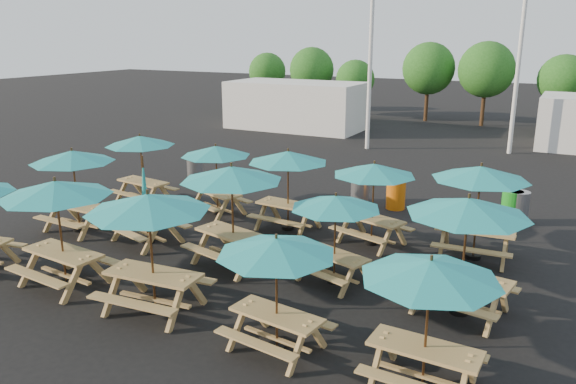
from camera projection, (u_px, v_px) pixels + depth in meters
The scene contains 29 objects.
ground at pixel (263, 244), 15.37m from camera, with size 120.00×120.00×0.00m, color black.
picnic_unit_1 at pixel (73, 160), 15.85m from camera, with size 2.46×2.46×2.40m.
picnic_unit_2 at pixel (140, 144), 18.56m from camera, with size 2.55×2.55×2.33m.
picnic_unit_3 at pixel (56, 194), 12.25m from camera, with size 2.66×2.66×2.49m.
picnic_unit_4 at pixel (146, 207), 15.24m from camera, with size 2.29×2.13×2.44m.
picnic_unit_5 at pixel (216, 154), 17.41m from camera, with size 2.77×2.77×2.22m.
picnic_unit_6 at pixel (148, 209), 11.06m from camera, with size 2.67×2.67×2.54m.
picnic_unit_7 at pixel (232, 179), 13.38m from camera, with size 2.99×2.99×2.54m.
picnic_unit_8 at pixel (288, 161), 15.97m from camera, with size 2.50×2.50×2.36m.
picnic_unit_9 at pixel (276, 252), 9.70m from camera, with size 2.40×2.40×2.17m.
picnic_unit_10 at pixel (336, 206), 12.50m from camera, with size 2.57×2.57×2.10m.
picnic_unit_11 at pixel (374, 174), 14.83m from camera, with size 2.79×2.79×2.27m.
picnic_unit_12 at pixel (430, 276), 8.57m from camera, with size 2.30×2.30×2.25m.
picnic_unit_13 at pixel (468, 212), 10.97m from camera, with size 2.79×2.79×2.49m.
picnic_unit_14 at pixel (480, 178), 13.79m from camera, with size 2.51×2.51×2.44m.
waste_bin_0 at pixel (195, 169), 21.74m from camera, with size 0.62×0.62×1.00m, color gray.
waste_bin_1 at pixel (360, 188), 19.10m from camera, with size 0.62×0.62×1.00m, color gray.
waste_bin_2 at pixel (396, 194), 18.35m from camera, with size 0.62×0.62×1.00m, color #DA640C.
waste_bin_3 at pixel (512, 207), 16.97m from camera, with size 0.62×0.62×1.00m, color #1A9120.
waste_bin_4 at pixel (518, 208), 16.91m from camera, with size 0.62×0.62×1.00m, color gray.
mast_0 at pixel (372, 24), 26.60m from camera, with size 0.20×0.20×12.00m, color silver.
mast_1 at pixel (523, 24), 25.43m from camera, with size 0.20×0.20×12.00m, color silver.
event_tent_0 at pixel (296, 105), 33.92m from camera, with size 8.00×4.00×2.80m, color silver.
tree_0 at pixel (267, 72), 42.42m from camera, with size 2.80×2.80×4.24m.
tree_1 at pixel (312, 70), 39.26m from camera, with size 3.11×3.11×4.72m.
tree_2 at pixel (355, 79), 37.71m from camera, with size 2.59×2.59×3.93m.
tree_3 at pixel (429, 69), 36.35m from camera, with size 3.36×3.36×5.09m.
tree_4 at pixel (486, 70), 34.33m from camera, with size 3.41×3.41×5.17m.
tree_5 at pixel (564, 80), 32.90m from camera, with size 2.94×2.94×4.45m.
Camera 1 is at (7.25, -12.48, 5.53)m, focal length 35.00 mm.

